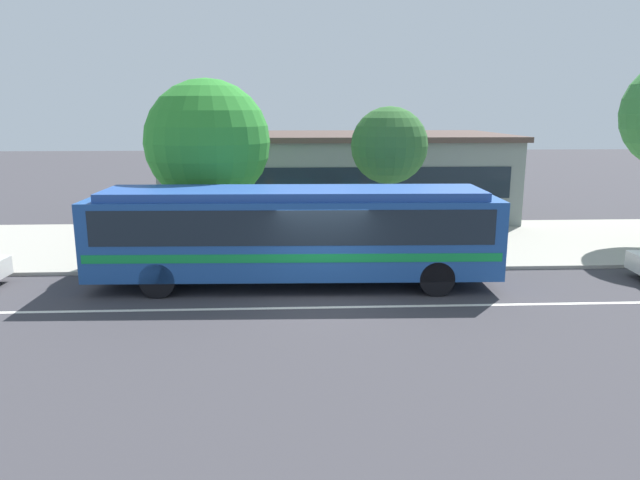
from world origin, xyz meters
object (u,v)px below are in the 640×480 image
pedestrian_walking_along_curb (401,227)px  street_tree_near_stop (208,142)px  pedestrian_standing_by_tree (259,230)px  street_tree_mid_block (389,146)px  transit_bus (295,230)px  pedestrian_waiting_near_sign (364,235)px

pedestrian_walking_along_curb → street_tree_near_stop: (-6.66, 0.58, 2.91)m
pedestrian_standing_by_tree → street_tree_mid_block: size_ratio=0.33×
transit_bus → pedestrian_standing_by_tree: transit_bus is taller
street_tree_near_stop → street_tree_mid_block: size_ratio=1.18×
pedestrian_standing_by_tree → pedestrian_walking_along_curb: bearing=0.7°
pedestrian_waiting_near_sign → pedestrian_standing_by_tree: (-3.51, 1.03, -0.00)m
pedestrian_waiting_near_sign → pedestrian_walking_along_curb: (1.43, 1.09, 0.03)m
pedestrian_waiting_near_sign → street_tree_near_stop: (-5.23, 1.67, 2.94)m
pedestrian_waiting_near_sign → pedestrian_standing_by_tree: bearing=163.6°
pedestrian_standing_by_tree → street_tree_mid_block: bearing=14.4°
pedestrian_walking_along_curb → pedestrian_standing_by_tree: size_ratio=1.03×
street_tree_mid_block → pedestrian_walking_along_curb: bearing=-74.9°
transit_bus → pedestrian_standing_by_tree: 3.23m
pedestrian_walking_along_curb → street_tree_mid_block: bearing=105.1°
pedestrian_waiting_near_sign → pedestrian_walking_along_curb: pedestrian_walking_along_curb is taller
pedestrian_waiting_near_sign → pedestrian_walking_along_curb: bearing=37.3°
pedestrian_waiting_near_sign → pedestrian_standing_by_tree: 3.66m
pedestrian_waiting_near_sign → street_tree_near_stop: 6.23m
transit_bus → pedestrian_walking_along_curb: 4.81m
transit_bus → street_tree_near_stop: size_ratio=1.96×
transit_bus → pedestrian_walking_along_curb: (3.73, 2.99, -0.55)m
pedestrian_standing_by_tree → street_tree_near_stop: (-1.73, 0.63, 2.94)m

